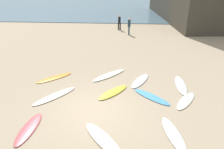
% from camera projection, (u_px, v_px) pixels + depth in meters
% --- Properties ---
extents(ground_plane, '(120.00, 120.00, 0.00)m').
position_uv_depth(ground_plane, '(95.00, 110.00, 9.26)').
color(ground_plane, tan).
extents(ocean_water, '(120.00, 40.00, 0.08)m').
position_uv_depth(ocean_water, '(122.00, 5.00, 44.64)').
color(ocean_water, slate).
rests_on(ocean_water, ground_plane).
extents(surfboard_0, '(2.10, 2.23, 0.08)m').
position_uv_depth(surfboard_0, '(109.00, 75.00, 12.52)').
color(surfboard_0, silver).
rests_on(surfboard_0, ground_plane).
extents(surfboard_1, '(0.90, 2.14, 0.08)m').
position_uv_depth(surfboard_1, '(173.00, 134.00, 7.80)').
color(surfboard_1, silver).
rests_on(surfboard_1, ground_plane).
extents(surfboard_2, '(1.85, 2.03, 0.08)m').
position_uv_depth(surfboard_2, '(103.00, 139.00, 7.56)').
color(surfboard_2, '#F2DECD').
rests_on(surfboard_2, ground_plane).
extents(surfboard_3, '(1.92, 1.86, 0.06)m').
position_uv_depth(surfboard_3, '(54.00, 78.00, 12.18)').
color(surfboard_3, orange).
rests_on(surfboard_3, ground_plane).
extents(surfboard_4, '(1.38, 2.09, 0.08)m').
position_uv_depth(surfboard_4, '(140.00, 81.00, 11.83)').
color(surfboard_4, white).
rests_on(surfboard_4, ground_plane).
extents(surfboard_5, '(1.71, 1.93, 0.09)m').
position_uv_depth(surfboard_5, '(113.00, 92.00, 10.63)').
color(surfboard_5, yellow).
rests_on(surfboard_5, ground_plane).
extents(surfboard_6, '(0.62, 2.02, 0.06)m').
position_uv_depth(surfboard_6, '(29.00, 129.00, 8.09)').
color(surfboard_6, '#D44E57').
rests_on(surfboard_6, ground_plane).
extents(surfboard_7, '(1.90, 1.81, 0.07)m').
position_uv_depth(surfboard_7, '(151.00, 97.00, 10.25)').
color(surfboard_7, '#4A9DE2').
rests_on(surfboard_7, ground_plane).
extents(surfboard_8, '(1.45, 1.87, 0.07)m').
position_uv_depth(surfboard_8, '(186.00, 101.00, 9.91)').
color(surfboard_8, white).
rests_on(surfboard_8, ground_plane).
extents(surfboard_9, '(0.64, 2.26, 0.07)m').
position_uv_depth(surfboard_9, '(181.00, 85.00, 11.37)').
color(surfboard_9, white).
rests_on(surfboard_9, ground_plane).
extents(surfboard_10, '(1.94, 2.24, 0.07)m').
position_uv_depth(surfboard_10, '(55.00, 96.00, 10.33)').
color(surfboard_10, silver).
rests_on(surfboard_10, ground_plane).
extents(beachgoer_near, '(0.34, 0.33, 1.62)m').
position_uv_depth(beachgoer_near, '(119.00, 22.00, 23.14)').
color(beachgoer_near, black).
rests_on(beachgoer_near, ground_plane).
extents(beachgoer_mid, '(0.29, 0.34, 1.71)m').
position_uv_depth(beachgoer_mid, '(129.00, 25.00, 21.11)').
color(beachgoer_mid, '#1E3342').
rests_on(beachgoer_mid, ground_plane).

